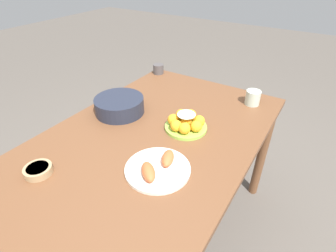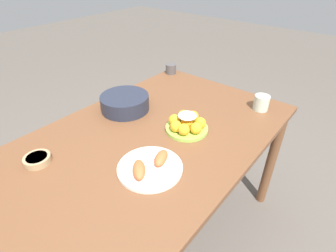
{
  "view_description": "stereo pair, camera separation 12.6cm",
  "coord_description": "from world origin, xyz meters",
  "views": [
    {
      "loc": [
        -0.8,
        -0.62,
        1.51
      ],
      "look_at": [
        0.08,
        -0.06,
        0.81
      ],
      "focal_mm": 28.0,
      "sensor_mm": 36.0,
      "label": 1
    },
    {
      "loc": [
        -0.73,
        -0.72,
        1.51
      ],
      "look_at": [
        0.08,
        -0.06,
        0.81
      ],
      "focal_mm": 28.0,
      "sensor_mm": 36.0,
      "label": 2
    }
  ],
  "objects": [
    {
      "name": "serving_bowl",
      "position": [
        0.1,
        0.27,
        0.82
      ],
      "size": [
        0.27,
        0.27,
        0.09
      ],
      "color": "#232838",
      "rests_on": "dining_table"
    },
    {
      "name": "cup_near",
      "position": [
        0.58,
        -0.31,
        0.81
      ],
      "size": [
        0.08,
        0.08,
        0.08
      ],
      "color": "beige",
      "rests_on": "dining_table"
    },
    {
      "name": "cake_plate",
      "position": [
        0.16,
        -0.11,
        0.81
      ],
      "size": [
        0.21,
        0.21,
        0.09
      ],
      "color": "#99CC4C",
      "rests_on": "dining_table"
    },
    {
      "name": "sauce_bowl",
      "position": [
        -0.43,
        0.23,
        0.79
      ],
      "size": [
        0.11,
        0.11,
        0.03
      ],
      "color": "tan",
      "rests_on": "dining_table"
    },
    {
      "name": "seafood_platter",
      "position": [
        -0.17,
        -0.16,
        0.79
      ],
      "size": [
        0.27,
        0.27,
        0.06
      ],
      "color": "silver",
      "rests_on": "dining_table"
    },
    {
      "name": "ground_plane",
      "position": [
        0.0,
        0.0,
        0.0
      ],
      "size": [
        12.0,
        12.0,
        0.0
      ],
      "primitive_type": "plane",
      "color": "#5B544C"
    },
    {
      "name": "cup_far",
      "position": [
        0.68,
        0.41,
        0.81
      ],
      "size": [
        0.08,
        0.08,
        0.07
      ],
      "color": "#4C4747",
      "rests_on": "dining_table"
    },
    {
      "name": "dining_table",
      "position": [
        0.0,
        0.0,
        0.68
      ],
      "size": [
        1.5,
        0.93,
        0.77
      ],
      "color": "brown",
      "rests_on": "ground_plane"
    }
  ]
}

